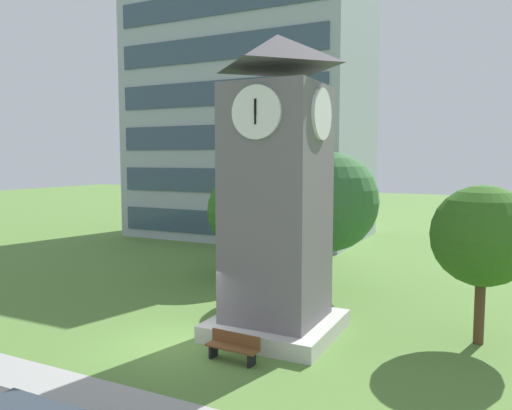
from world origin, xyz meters
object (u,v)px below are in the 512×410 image
object	(u,v)px
tree_by_building	(328,202)
tree_near_tower	(483,236)
clock_tower	(277,204)
tree_streetside	(248,211)
park_bench	(233,347)

from	to	relation	value
tree_by_building	tree_near_tower	xyz separation A→B (m)	(6.87, -4.11, -0.59)
clock_tower	tree_streetside	bearing A→B (deg)	124.05
park_bench	tree_near_tower	distance (m)	9.25
clock_tower	tree_by_building	xyz separation A→B (m)	(-0.14, 6.35, -0.44)
park_bench	tree_streetside	bearing A→B (deg)	115.08
tree_by_building	park_bench	bearing A→B (deg)	-90.42
park_bench	tree_streetside	xyz separation A→B (m)	(-4.88, 10.44, 3.13)
park_bench	tree_by_building	size ratio (longest dim) A/B	0.27
clock_tower	park_bench	size ratio (longest dim) A/B	5.90
clock_tower	park_bench	bearing A→B (deg)	-94.18
tree_streetside	tree_by_building	bearing A→B (deg)	-13.50
tree_by_building	tree_near_tower	size ratio (longest dim) A/B	1.22
tree_by_building	tree_streetside	bearing A→B (deg)	166.50
tree_near_tower	park_bench	bearing A→B (deg)	-143.46
clock_tower	tree_near_tower	distance (m)	7.17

